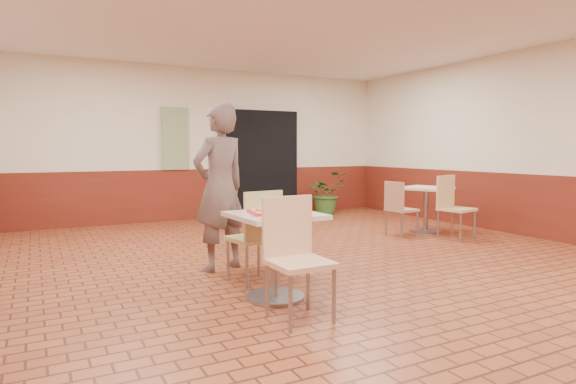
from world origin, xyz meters
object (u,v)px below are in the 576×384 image
ring_donut (261,209)px  main_table (275,241)px  long_john_donut (283,208)px  chair_main_front (295,251)px  chair_main_back (257,232)px  potted_plant (326,193)px  chair_second_front (452,203)px  second_table (426,202)px  customer (220,187)px  serving_tray (275,212)px  paper_cup (282,203)px  chair_second_left (399,206)px

ring_donut → main_table: bearing=-8.4°
main_table → long_john_donut: size_ratio=5.09×
chair_main_front → chair_main_back: (0.14, 1.07, -0.02)m
long_john_donut → potted_plant: size_ratio=0.17×
chair_second_front → chair_main_front: bearing=-163.7°
ring_donut → second_table: size_ratio=0.13×
main_table → customer: size_ratio=0.42×
main_table → chair_second_front: size_ratio=0.82×
serving_tray → customer: bearing=93.4°
chair_main_back → customer: (-0.13, 0.75, 0.41)m
chair_second_front → ring_donut: bearing=-170.8°
serving_tray → long_john_donut: long_john_donut is taller
serving_tray → chair_second_front: size_ratio=0.47×
ring_donut → chair_second_front: size_ratio=0.10×
serving_tray → long_john_donut: 0.08m
chair_main_front → paper_cup: 0.77m
chair_main_back → chair_second_front: (3.77, 0.93, 0.00)m
long_john_donut → second_table: bearing=29.0°
customer → potted_plant: (3.65, 3.47, -0.50)m
paper_cup → serving_tray: bearing=-136.4°
serving_tray → chair_second_left: bearing=31.9°
chair_main_front → serving_tray: bearing=80.2°
serving_tray → long_john_donut: (0.07, -0.03, 0.04)m
second_table → potted_plant: 2.68m
serving_tray → long_john_donut: bearing=-21.6°
main_table → second_table: 4.42m
long_john_donut → chair_second_left: bearing=32.8°
chair_main_front → chair_main_back: chair_main_front is taller
long_john_donut → chair_second_left: (3.14, 2.03, -0.37)m
paper_cup → chair_second_front: size_ratio=0.09×
ring_donut → potted_plant: bearing=51.9°
serving_tray → potted_plant: bearing=53.0°
main_table → potted_plant: size_ratio=0.87×
main_table → long_john_donut: (0.07, -0.03, 0.31)m
serving_tray → chair_main_front: bearing=-98.7°
long_john_donut → chair_second_front: 4.05m
chair_main_front → serving_tray: 0.60m
paper_cup → main_table: bearing=-136.4°
main_table → paper_cup: paper_cup is taller
ring_donut → chair_main_back: bearing=69.3°
main_table → paper_cup: bearing=43.6°
main_table → chair_second_left: 3.78m
main_table → serving_tray: (0.00, -0.00, 0.28)m
chair_main_back → ring_donut: bearing=60.9°
chair_main_back → paper_cup: (0.08, -0.40, 0.34)m
chair_main_front → serving_tray: chair_main_front is taller
long_john_donut → potted_plant: bearing=53.7°
chair_second_front → main_table: bearing=-169.9°
second_table → chair_second_front: bearing=-95.8°
second_table → potted_plant: bearing=96.7°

